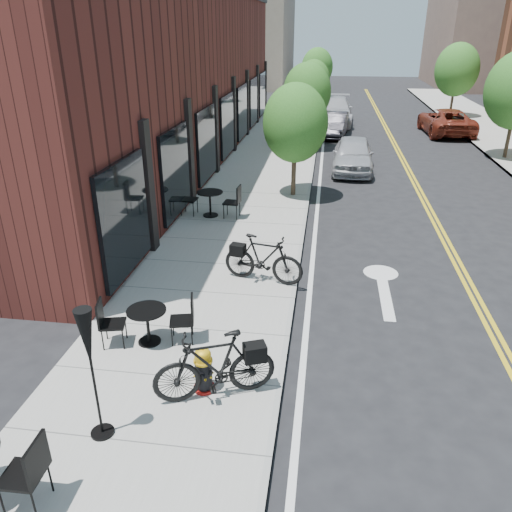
{
  "coord_description": "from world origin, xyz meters",
  "views": [
    {
      "loc": [
        0.5,
        -8.08,
        5.5
      ],
      "look_at": [
        -0.89,
        1.67,
        1.0
      ],
      "focal_mm": 35.0,
      "sensor_mm": 36.0,
      "label": 1
    }
  ],
  "objects_px": {
    "fire_hydrant": "(203,370)",
    "parked_car_a": "(353,154)",
    "parked_car_far": "(446,121)",
    "parked_car_c": "(334,111)",
    "bistro_set_c": "(210,200)",
    "bicycle_left": "(215,366)",
    "bicycle_right": "(263,259)",
    "bistro_set_b": "(147,321)",
    "parked_car_b": "(334,125)",
    "patio_umbrella": "(88,348)"
  },
  "relations": [
    {
      "from": "fire_hydrant",
      "to": "parked_car_a",
      "type": "height_order",
      "value": "parked_car_a"
    },
    {
      "from": "fire_hydrant",
      "to": "parked_car_far",
      "type": "bearing_deg",
      "value": 90.89
    },
    {
      "from": "parked_car_c",
      "to": "fire_hydrant",
      "type": "bearing_deg",
      "value": -93.44
    },
    {
      "from": "bistro_set_c",
      "to": "parked_car_far",
      "type": "xyz_separation_m",
      "value": [
        10.11,
        15.57,
        0.08
      ]
    },
    {
      "from": "fire_hydrant",
      "to": "bicycle_left",
      "type": "relative_size",
      "value": 0.41
    },
    {
      "from": "bicycle_right",
      "to": "parked_car_a",
      "type": "relative_size",
      "value": 0.46
    },
    {
      "from": "parked_car_a",
      "to": "bistro_set_b",
      "type": "bearing_deg",
      "value": -104.82
    },
    {
      "from": "bicycle_left",
      "to": "parked_car_c",
      "type": "height_order",
      "value": "parked_car_c"
    },
    {
      "from": "bistro_set_b",
      "to": "parked_car_far",
      "type": "bearing_deg",
      "value": 53.26
    },
    {
      "from": "fire_hydrant",
      "to": "parked_car_b",
      "type": "relative_size",
      "value": 0.21
    },
    {
      "from": "bistro_set_b",
      "to": "patio_umbrella",
      "type": "xyz_separation_m",
      "value": [
        0.1,
        -2.34,
        1.04
      ]
    },
    {
      "from": "bistro_set_b",
      "to": "parked_car_a",
      "type": "height_order",
      "value": "parked_car_a"
    },
    {
      "from": "bicycle_left",
      "to": "parked_car_b",
      "type": "distance_m",
      "value": 22.41
    },
    {
      "from": "parked_car_c",
      "to": "patio_umbrella",
      "type": "bearing_deg",
      "value": -95.82
    },
    {
      "from": "patio_umbrella",
      "to": "parked_car_a",
      "type": "distance_m",
      "value": 16.48
    },
    {
      "from": "bistro_set_c",
      "to": "parked_car_a",
      "type": "bearing_deg",
      "value": 59.35
    },
    {
      "from": "patio_umbrella",
      "to": "parked_car_far",
      "type": "xyz_separation_m",
      "value": [
        9.59,
        24.89,
        -0.9
      ]
    },
    {
      "from": "bicycle_right",
      "to": "parked_car_a",
      "type": "height_order",
      "value": "parked_car_a"
    },
    {
      "from": "bicycle_left",
      "to": "parked_car_a",
      "type": "relative_size",
      "value": 0.48
    },
    {
      "from": "parked_car_a",
      "to": "parked_car_far",
      "type": "distance_m",
      "value": 10.51
    },
    {
      "from": "bicycle_right",
      "to": "patio_umbrella",
      "type": "height_order",
      "value": "patio_umbrella"
    },
    {
      "from": "patio_umbrella",
      "to": "parked_car_b",
      "type": "height_order",
      "value": "patio_umbrella"
    },
    {
      "from": "parked_car_c",
      "to": "bistro_set_b",
      "type": "bearing_deg",
      "value": -96.67
    },
    {
      "from": "bistro_set_c",
      "to": "patio_umbrella",
      "type": "bearing_deg",
      "value": -82.59
    },
    {
      "from": "parked_car_b",
      "to": "patio_umbrella",
      "type": "bearing_deg",
      "value": -91.69
    },
    {
      "from": "bicycle_left",
      "to": "bistro_set_b",
      "type": "height_order",
      "value": "bicycle_left"
    },
    {
      "from": "parked_car_a",
      "to": "parked_car_c",
      "type": "xyz_separation_m",
      "value": [
        -0.8,
        11.5,
        0.1
      ]
    },
    {
      "from": "patio_umbrella",
      "to": "parked_car_b",
      "type": "distance_m",
      "value": 23.62
    },
    {
      "from": "bistro_set_b",
      "to": "bistro_set_c",
      "type": "height_order",
      "value": "bistro_set_c"
    },
    {
      "from": "bicycle_right",
      "to": "parked_car_b",
      "type": "height_order",
      "value": "parked_car_b"
    },
    {
      "from": "bicycle_left",
      "to": "patio_umbrella",
      "type": "bearing_deg",
      "value": -76.94
    },
    {
      "from": "fire_hydrant",
      "to": "bistro_set_c",
      "type": "distance_m",
      "value": 8.35
    },
    {
      "from": "fire_hydrant",
      "to": "parked_car_b",
      "type": "xyz_separation_m",
      "value": [
        2.06,
        22.2,
        0.14
      ]
    },
    {
      "from": "parked_car_b",
      "to": "parked_car_c",
      "type": "height_order",
      "value": "parked_car_c"
    },
    {
      "from": "parked_car_b",
      "to": "parked_car_far",
      "type": "bearing_deg",
      "value": 19.97
    },
    {
      "from": "fire_hydrant",
      "to": "bistro_set_c",
      "type": "height_order",
      "value": "bistro_set_c"
    },
    {
      "from": "bicycle_left",
      "to": "parked_car_b",
      "type": "height_order",
      "value": "same"
    },
    {
      "from": "bistro_set_c",
      "to": "parked_car_c",
      "type": "relative_size",
      "value": 0.34
    },
    {
      "from": "fire_hydrant",
      "to": "parked_car_a",
      "type": "distance_m",
      "value": 15.05
    },
    {
      "from": "bistro_set_c",
      "to": "parked_car_a",
      "type": "relative_size",
      "value": 0.46
    },
    {
      "from": "bicycle_right",
      "to": "bistro_set_b",
      "type": "height_order",
      "value": "bicycle_right"
    },
    {
      "from": "patio_umbrella",
      "to": "fire_hydrant",
      "type": "bearing_deg",
      "value": 43.21
    },
    {
      "from": "fire_hydrant",
      "to": "bistro_set_b",
      "type": "xyz_separation_m",
      "value": [
        -1.34,
        1.17,
        0.08
      ]
    },
    {
      "from": "patio_umbrella",
      "to": "parked_car_c",
      "type": "relative_size",
      "value": 0.38
    },
    {
      "from": "fire_hydrant",
      "to": "bistro_set_b",
      "type": "distance_m",
      "value": 1.78
    },
    {
      "from": "fire_hydrant",
      "to": "bistro_set_b",
      "type": "height_order",
      "value": "bistro_set_b"
    },
    {
      "from": "bistro_set_c",
      "to": "parked_car_c",
      "type": "bearing_deg",
      "value": 82.38
    },
    {
      "from": "fire_hydrant",
      "to": "patio_umbrella",
      "type": "relative_size",
      "value": 0.39
    },
    {
      "from": "patio_umbrella",
      "to": "bicycle_right",
      "type": "bearing_deg",
      "value": 71.57
    },
    {
      "from": "parked_car_far",
      "to": "bistro_set_b",
      "type": "bearing_deg",
      "value": 63.9
    }
  ]
}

